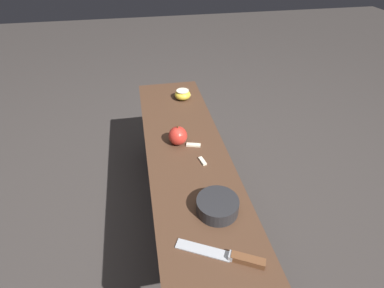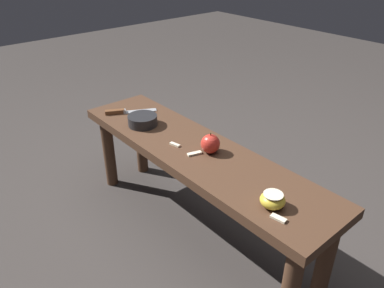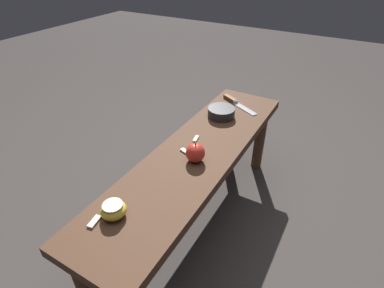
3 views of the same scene
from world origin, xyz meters
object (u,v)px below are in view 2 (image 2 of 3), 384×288
Objects in this scene: knife at (123,112)px; apple_whole at (210,144)px; apple_cut at (273,200)px; bowl at (143,120)px; wooden_bench at (196,164)px.

apple_whole is (0.55, 0.07, 0.03)m from knife.
apple_cut reaches higher than bowl.
apple_whole is 0.39m from bowl.
bowl reaches higher than knife.
apple_whole is 0.65× the size of bowl.
apple_cut is at bearing -7.31° from wooden_bench.
bowl reaches higher than wooden_bench.
apple_whole reaches higher than apple_cut.
knife is 2.68× the size of apple_whole.
wooden_bench is at bearing -156.10° from apple_whole.
bowl is (-0.76, 0.01, -0.00)m from apple_cut.
apple_whole is at bearing 167.81° from apple_cut.
wooden_bench is 14.68× the size of apple_whole.
knife reaches higher than wooden_bench.
bowl is (-0.32, -0.04, 0.10)m from wooden_bench.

